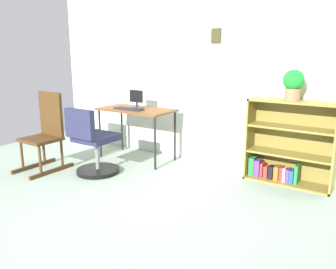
{
  "coord_description": "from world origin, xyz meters",
  "views": [
    {
      "loc": [
        2.04,
        -1.9,
        1.45
      ],
      "look_at": [
        -0.02,
        1.16,
        0.57
      ],
      "focal_mm": 37.0,
      "sensor_mm": 36.0,
      "label": 1
    }
  ],
  "objects": [
    {
      "name": "monitor",
      "position": [
        -0.92,
        1.73,
        0.81
      ],
      "size": [
        0.21,
        0.2,
        0.24
      ],
      "color": "#262628",
      "rests_on": "desk"
    },
    {
      "name": "ground_plane",
      "position": [
        0.0,
        0.0,
        0.0
      ],
      "size": [
        6.24,
        6.24,
        0.0
      ],
      "primitive_type": "plane",
      "color": "#8DA190"
    },
    {
      "name": "bookshelf_low",
      "position": [
        1.08,
        1.96,
        0.42
      ],
      "size": [
        0.95,
        0.3,
        0.94
      ],
      "color": "olive",
      "rests_on": "ground_plane"
    },
    {
      "name": "desk",
      "position": [
        -0.89,
        1.69,
        0.65
      ],
      "size": [
        1.03,
        0.54,
        0.71
      ],
      "color": "brown",
      "rests_on": "ground_plane"
    },
    {
      "name": "wall_back",
      "position": [
        0.0,
        2.15,
        1.21
      ],
      "size": [
        5.2,
        0.12,
        2.43
      ],
      "color": "silver",
      "rests_on": "ground_plane"
    },
    {
      "name": "keyboard",
      "position": [
        -0.92,
        1.57,
        0.72
      ],
      "size": [
        0.42,
        0.14,
        0.02
      ],
      "primitive_type": "cube",
      "color": "black",
      "rests_on": "desk"
    },
    {
      "name": "rocking_chair",
      "position": [
        -1.58,
        0.74,
        0.48
      ],
      "size": [
        0.42,
        0.64,
        0.97
      ],
      "color": "#442C14",
      "rests_on": "ground_plane"
    },
    {
      "name": "office_chair",
      "position": [
        -0.93,
        0.91,
        0.35
      ],
      "size": [
        0.52,
        0.55,
        0.83
      ],
      "color": "black",
      "rests_on": "ground_plane"
    },
    {
      "name": "potted_plant_on_shelf",
      "position": [
        1.09,
        1.9,
        1.13
      ],
      "size": [
        0.22,
        0.22,
        0.33
      ],
      "color": "#9E6642",
      "rests_on": "bookshelf_low"
    }
  ]
}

